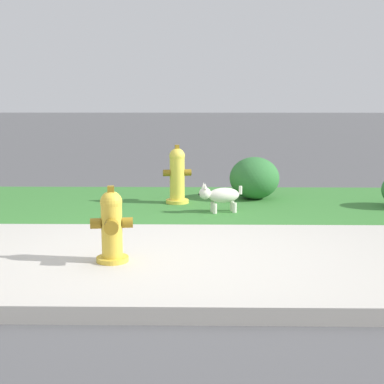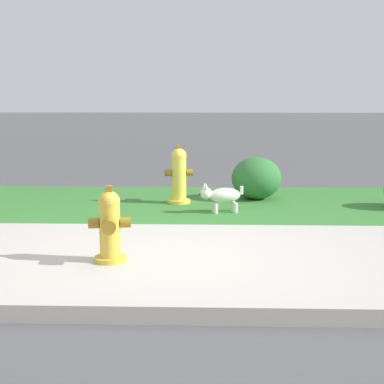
{
  "view_description": "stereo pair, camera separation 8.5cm",
  "coord_description": "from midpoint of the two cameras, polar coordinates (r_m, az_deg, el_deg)",
  "views": [
    {
      "loc": [
        0.22,
        -4.54,
        1.37
      ],
      "look_at": [
        0.13,
        1.15,
        0.4
      ],
      "focal_mm": 50.0,
      "sensor_mm": 36.0,
      "label": 1
    },
    {
      "loc": [
        0.31,
        -4.54,
        1.37
      ],
      "look_at": [
        0.13,
        1.15,
        0.4
      ],
      "focal_mm": 50.0,
      "sensor_mm": 36.0,
      "label": 2
    }
  ],
  "objects": [
    {
      "name": "street_curb",
      "position": [
        3.46,
        -3.68,
        -12.59
      ],
      "size": [
        18.0,
        0.16,
        0.12
      ],
      "primitive_type": "cube",
      "color": "#BCB7AD",
      "rests_on": "ground"
    },
    {
      "name": "fire_hydrant_far_end",
      "position": [
        4.61,
        -9.09,
        -3.67
      ],
      "size": [
        0.37,
        0.33,
        0.67
      ],
      "rotation": [
        0.0,
        0.0,
        3.29
      ],
      "color": "gold",
      "rests_on": "ground"
    },
    {
      "name": "shrub_bush_mid_verge",
      "position": [
        7.59,
        6.35,
        1.49
      ],
      "size": [
        0.7,
        0.7,
        0.6
      ],
      "color": "#337538",
      "rests_on": "ground"
    },
    {
      "name": "ground_plane",
      "position": [
        4.75,
        -2.37,
        -7.09
      ],
      "size": [
        120.0,
        120.0,
        0.0
      ],
      "primitive_type": "plane",
      "color": "#515154"
    },
    {
      "name": "sidewalk_pavement",
      "position": [
        4.75,
        -2.37,
        -7.03
      ],
      "size": [
        18.0,
        2.54,
        0.01
      ],
      "primitive_type": "cube",
      "color": "#BCB7AD",
      "rests_on": "ground"
    },
    {
      "name": "fire_hydrant_at_driveway",
      "position": [
        7.21,
        -1.94,
        1.8
      ],
      "size": [
        0.39,
        0.36,
        0.79
      ],
      "rotation": [
        0.0,
        0.0,
        0.18
      ],
      "color": "yellow",
      "rests_on": "ground"
    },
    {
      "name": "grass_verge",
      "position": [
        7.28,
        -1.21,
        -1.14
      ],
      "size": [
        18.0,
        2.67,
        0.01
      ],
      "primitive_type": "cube",
      "color": "#387A33",
      "rests_on": "ground"
    },
    {
      "name": "small_white_dog",
      "position": [
        6.62,
        2.66,
        -0.38
      ],
      "size": [
        0.55,
        0.28,
        0.38
      ],
      "rotation": [
        0.0,
        0.0,
        3.39
      ],
      "color": "silver",
      "rests_on": "ground"
    }
  ]
}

